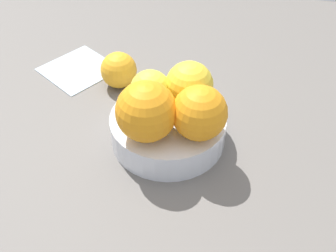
% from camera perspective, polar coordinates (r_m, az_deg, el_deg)
% --- Properties ---
extents(ground_plane, '(1.10, 1.10, 0.02)m').
position_cam_1_polar(ground_plane, '(0.65, 0.00, -2.44)').
color(ground_plane, '#66605B').
extents(fruit_bowl, '(0.17, 0.17, 0.05)m').
position_cam_1_polar(fruit_bowl, '(0.62, 0.00, -0.39)').
color(fruit_bowl, silver).
rests_on(fruit_bowl, ground_plane).
extents(orange_in_bowl_0, '(0.07, 0.07, 0.07)m').
position_cam_1_polar(orange_in_bowl_0, '(0.61, 2.98, 5.71)').
color(orange_in_bowl_0, yellow).
rests_on(orange_in_bowl_0, fruit_bowl).
extents(orange_in_bowl_1, '(0.09, 0.09, 0.09)m').
position_cam_1_polar(orange_in_bowl_1, '(0.55, -3.03, 2.03)').
color(orange_in_bowl_1, orange).
rests_on(orange_in_bowl_1, fruit_bowl).
extents(orange_in_bowl_2, '(0.06, 0.06, 0.06)m').
position_cam_1_polar(orange_in_bowl_2, '(0.61, -2.48, 5.04)').
color(orange_in_bowl_2, yellow).
rests_on(orange_in_bowl_2, fruit_bowl).
extents(orange_in_bowl_3, '(0.08, 0.08, 0.08)m').
position_cam_1_polar(orange_in_bowl_3, '(0.56, 4.41, 1.82)').
color(orange_in_bowl_3, orange).
rests_on(orange_in_bowl_3, fruit_bowl).
extents(orange_loose_0, '(0.06, 0.06, 0.06)m').
position_cam_1_polar(orange_loose_0, '(0.73, -6.88, 7.73)').
color(orange_loose_0, '#F9A823').
rests_on(orange_loose_0, ground_plane).
extents(folded_napkin, '(0.16, 0.16, 0.00)m').
position_cam_1_polar(folded_napkin, '(0.80, -12.34, 7.78)').
color(folded_napkin, silver).
rests_on(folded_napkin, ground_plane).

